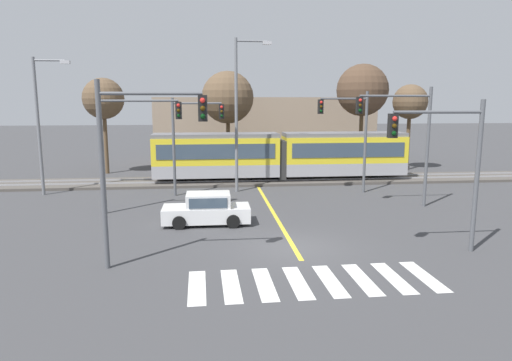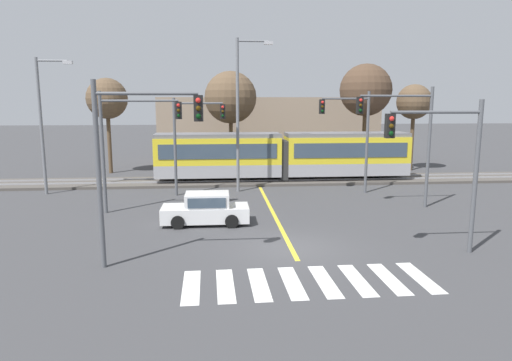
{
  "view_description": "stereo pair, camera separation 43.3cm",
  "coord_description": "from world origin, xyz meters",
  "px_view_note": "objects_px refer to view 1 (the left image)",
  "views": [
    {
      "loc": [
        -3.4,
        -17.57,
        5.9
      ],
      "look_at": [
        -0.83,
        6.97,
        1.6
      ],
      "focal_mm": 32.0,
      "sensor_mm": 36.0,
      "label": 1
    },
    {
      "loc": [
        -2.97,
        -17.61,
        5.9
      ],
      "look_at": [
        -0.83,
        6.97,
        1.6
      ],
      "focal_mm": 32.0,
      "sensor_mm": 36.0,
      "label": 2
    }
  ],
  "objects_px": {
    "bare_tree_far_west": "(103,99)",
    "traffic_light_near_left": "(136,147)",
    "sedan_crossing": "(207,210)",
    "bare_tree_east": "(363,90)",
    "traffic_light_mid_right": "(405,129)",
    "traffic_light_mid_left": "(129,134)",
    "light_rail_tram": "(281,154)",
    "traffic_light_far_right": "(350,127)",
    "traffic_light_far_left": "(191,132)",
    "bare_tree_far_east": "(410,103)",
    "street_lamp_centre": "(239,107)",
    "street_lamp_west": "(41,118)",
    "bare_tree_west": "(228,98)",
    "traffic_light_near_right": "(448,153)"
  },
  "relations": [
    {
      "from": "bare_tree_far_west",
      "to": "traffic_light_near_left",
      "type": "bearing_deg",
      "value": -75.27
    },
    {
      "from": "bare_tree_far_west",
      "to": "sedan_crossing",
      "type": "bearing_deg",
      "value": -63.84
    },
    {
      "from": "sedan_crossing",
      "to": "bare_tree_east",
      "type": "bearing_deg",
      "value": 49.79
    },
    {
      "from": "sedan_crossing",
      "to": "traffic_light_mid_right",
      "type": "xyz_separation_m",
      "value": [
        10.91,
        2.51,
        3.7
      ]
    },
    {
      "from": "traffic_light_mid_left",
      "to": "bare_tree_far_west",
      "type": "xyz_separation_m",
      "value": [
        -4.24,
        14.05,
        1.82
      ]
    },
    {
      "from": "light_rail_tram",
      "to": "traffic_light_far_right",
      "type": "relative_size",
      "value": 2.84
    },
    {
      "from": "traffic_light_far_left",
      "to": "traffic_light_near_left",
      "type": "height_order",
      "value": "traffic_light_near_left"
    },
    {
      "from": "bare_tree_far_east",
      "to": "street_lamp_centre",
      "type": "bearing_deg",
      "value": -151.69
    },
    {
      "from": "street_lamp_west",
      "to": "traffic_light_near_left",
      "type": "bearing_deg",
      "value": -60.38
    },
    {
      "from": "bare_tree_west",
      "to": "bare_tree_east",
      "type": "relative_size",
      "value": 0.94
    },
    {
      "from": "bare_tree_east",
      "to": "bare_tree_far_east",
      "type": "bearing_deg",
      "value": 12.99
    },
    {
      "from": "sedan_crossing",
      "to": "bare_tree_far_east",
      "type": "bearing_deg",
      "value": 42.94
    },
    {
      "from": "traffic_light_mid_left",
      "to": "traffic_light_far_right",
      "type": "bearing_deg",
      "value": 17.3
    },
    {
      "from": "light_rail_tram",
      "to": "traffic_light_mid_left",
      "type": "height_order",
      "value": "traffic_light_mid_left"
    },
    {
      "from": "traffic_light_near_right",
      "to": "bare_tree_far_west",
      "type": "relative_size",
      "value": 0.77
    },
    {
      "from": "traffic_light_far_left",
      "to": "traffic_light_near_left",
      "type": "distance_m",
      "value": 12.72
    },
    {
      "from": "traffic_light_far_left",
      "to": "traffic_light_near_left",
      "type": "xyz_separation_m",
      "value": [
        -1.39,
        -12.64,
        0.3
      ]
    },
    {
      "from": "traffic_light_mid_left",
      "to": "street_lamp_west",
      "type": "bearing_deg",
      "value": 138.65
    },
    {
      "from": "sedan_crossing",
      "to": "traffic_light_far_left",
      "type": "height_order",
      "value": "traffic_light_far_left"
    },
    {
      "from": "light_rail_tram",
      "to": "traffic_light_far_left",
      "type": "bearing_deg",
      "value": -145.54
    },
    {
      "from": "traffic_light_mid_right",
      "to": "traffic_light_near_left",
      "type": "relative_size",
      "value": 1.01
    },
    {
      "from": "traffic_light_far_right",
      "to": "traffic_light_mid_right",
      "type": "xyz_separation_m",
      "value": [
        1.72,
        -4.3,
        0.15
      ]
    },
    {
      "from": "traffic_light_far_right",
      "to": "bare_tree_far_west",
      "type": "height_order",
      "value": "bare_tree_far_west"
    },
    {
      "from": "traffic_light_near_right",
      "to": "street_lamp_west",
      "type": "height_order",
      "value": "street_lamp_west"
    },
    {
      "from": "bare_tree_far_east",
      "to": "bare_tree_east",
      "type": "bearing_deg",
      "value": -167.01
    },
    {
      "from": "sedan_crossing",
      "to": "bare_tree_east",
      "type": "height_order",
      "value": "bare_tree_east"
    },
    {
      "from": "traffic_light_mid_right",
      "to": "bare_tree_far_east",
      "type": "distance_m",
      "value": 15.06
    },
    {
      "from": "light_rail_tram",
      "to": "sedan_crossing",
      "type": "xyz_separation_m",
      "value": [
        -5.43,
        -11.39,
        -1.35
      ]
    },
    {
      "from": "sedan_crossing",
      "to": "traffic_light_near_right",
      "type": "relative_size",
      "value": 0.71
    },
    {
      "from": "traffic_light_mid_left",
      "to": "street_lamp_centre",
      "type": "bearing_deg",
      "value": 40.47
    },
    {
      "from": "traffic_light_near_left",
      "to": "street_lamp_centre",
      "type": "bearing_deg",
      "value": 71.63
    },
    {
      "from": "street_lamp_west",
      "to": "traffic_light_far_right",
      "type": "bearing_deg",
      "value": -3.99
    },
    {
      "from": "traffic_light_mid_left",
      "to": "street_lamp_west",
      "type": "distance_m",
      "value": 8.28
    },
    {
      "from": "street_lamp_west",
      "to": "street_lamp_centre",
      "type": "height_order",
      "value": "street_lamp_centre"
    },
    {
      "from": "street_lamp_west",
      "to": "bare_tree_far_east",
      "type": "relative_size",
      "value": 1.17
    },
    {
      "from": "bare_tree_far_east",
      "to": "light_rail_tram",
      "type": "bearing_deg",
      "value": -158.41
    },
    {
      "from": "light_rail_tram",
      "to": "bare_tree_far_east",
      "type": "relative_size",
      "value": 2.53
    },
    {
      "from": "traffic_light_far_left",
      "to": "street_lamp_west",
      "type": "bearing_deg",
      "value": 172.99
    },
    {
      "from": "light_rail_tram",
      "to": "traffic_light_mid_right",
      "type": "bearing_deg",
      "value": -58.33
    },
    {
      "from": "traffic_light_near_left",
      "to": "bare_tree_east",
      "type": "distance_m",
      "value": 25.66
    },
    {
      "from": "sedan_crossing",
      "to": "bare_tree_far_west",
      "type": "relative_size",
      "value": 0.54
    },
    {
      "from": "bare_tree_west",
      "to": "street_lamp_centre",
      "type": "bearing_deg",
      "value": -87.45
    },
    {
      "from": "bare_tree_far_west",
      "to": "traffic_light_mid_left",
      "type": "bearing_deg",
      "value": -73.19
    },
    {
      "from": "sedan_crossing",
      "to": "bare_tree_far_west",
      "type": "xyz_separation_m",
      "value": [
        -8.22,
        16.74,
        5.36
      ]
    },
    {
      "from": "sedan_crossing",
      "to": "bare_tree_far_west",
      "type": "height_order",
      "value": "bare_tree_far_west"
    },
    {
      "from": "traffic_light_mid_left",
      "to": "bare_tree_west",
      "type": "bearing_deg",
      "value": 67.04
    },
    {
      "from": "traffic_light_near_right",
      "to": "traffic_light_near_left",
      "type": "height_order",
      "value": "traffic_light_near_left"
    },
    {
      "from": "light_rail_tram",
      "to": "bare_tree_far_west",
      "type": "bearing_deg",
      "value": 158.58
    },
    {
      "from": "traffic_light_mid_left",
      "to": "bare_tree_east",
      "type": "distance_m",
      "value": 20.9
    },
    {
      "from": "traffic_light_far_right",
      "to": "street_lamp_centre",
      "type": "height_order",
      "value": "street_lamp_centre"
    }
  ]
}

